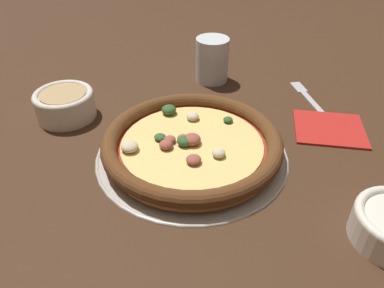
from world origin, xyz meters
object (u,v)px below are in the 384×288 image
(drinking_cup, at_px, (212,60))
(napkin, at_px, (330,128))
(fork, at_px, (312,101))
(bowl_near, at_px, (65,103))
(pizza_tray, at_px, (192,153))
(pizza, at_px, (192,143))

(drinking_cup, bearing_deg, napkin, -150.99)
(napkin, distance_m, fork, 0.10)
(bowl_near, xyz_separation_m, drinking_cup, (0.07, -0.31, 0.02))
(pizza_tray, relative_size, fork, 1.59)
(pizza_tray, distance_m, bowl_near, 0.27)
(drinking_cup, bearing_deg, pizza, 154.12)
(pizza, xyz_separation_m, bowl_near, (0.18, 0.19, 0.00))
(pizza, distance_m, drinking_cup, 0.28)
(bowl_near, height_order, napkin, bowl_near)
(pizza, distance_m, fork, 0.30)
(pizza, bearing_deg, napkin, -90.10)
(bowl_near, distance_m, napkin, 0.49)
(drinking_cup, distance_m, fork, 0.23)
(pizza, bearing_deg, fork, -71.27)
(bowl_near, bearing_deg, pizza_tray, -133.62)
(pizza_tray, relative_size, pizza, 1.08)
(pizza_tray, relative_size, bowl_near, 2.85)
(pizza, xyz_separation_m, fork, (0.10, -0.28, -0.02))
(bowl_near, distance_m, fork, 0.49)
(drinking_cup, relative_size, napkin, 0.60)
(bowl_near, xyz_separation_m, napkin, (-0.18, -0.45, -0.02))
(pizza_tray, bearing_deg, napkin, -90.02)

